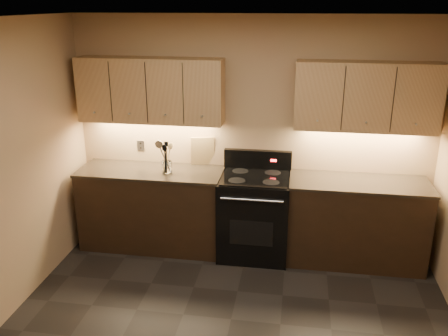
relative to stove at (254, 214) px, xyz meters
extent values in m
plane|color=silver|center=(-0.08, -1.68, 2.12)|extent=(4.00, 4.00, 0.00)
cube|color=tan|center=(-0.08, 0.32, 0.82)|extent=(4.00, 0.04, 2.60)
cube|color=black|center=(-1.18, 0.02, -0.03)|extent=(1.60, 0.60, 0.90)
cube|color=#3A3125|center=(-1.18, 0.02, 0.44)|extent=(1.62, 0.62, 0.03)
cube|color=black|center=(1.10, 0.02, -0.03)|extent=(1.44, 0.60, 0.90)
cube|color=#3A3125|center=(1.10, 0.02, 0.44)|extent=(1.46, 0.62, 0.03)
cube|color=black|center=(0.00, -0.01, -0.02)|extent=(0.76, 0.65, 0.92)
cube|color=black|center=(0.00, -0.01, 0.45)|extent=(0.70, 0.60, 0.01)
cube|color=black|center=(0.00, 0.28, 0.55)|extent=(0.76, 0.07, 0.22)
cube|color=red|center=(0.18, 0.24, 0.56)|extent=(0.06, 0.00, 0.03)
cylinder|color=silver|center=(0.00, -0.35, 0.32)|extent=(0.65, 0.02, 0.02)
cube|color=black|center=(0.00, -0.33, -0.07)|extent=(0.46, 0.00, 0.28)
cylinder|color=black|center=(-0.18, -0.16, 0.45)|extent=(0.18, 0.18, 0.00)
cylinder|color=black|center=(0.18, -0.16, 0.45)|extent=(0.18, 0.18, 0.00)
cylinder|color=black|center=(-0.18, 0.14, 0.45)|extent=(0.18, 0.18, 0.00)
cylinder|color=black|center=(0.18, 0.14, 0.45)|extent=(0.18, 0.18, 0.00)
cube|color=tan|center=(-1.18, 0.17, 1.32)|extent=(1.60, 0.30, 0.70)
cube|color=tan|center=(1.10, 0.17, 1.32)|extent=(1.44, 0.30, 0.70)
cube|color=#B2B5BA|center=(-1.38, 0.31, 0.64)|extent=(0.08, 0.01, 0.12)
cylinder|color=white|center=(-0.97, -0.03, 0.52)|extent=(0.12, 0.12, 0.14)
cylinder|color=white|center=(-0.97, -0.03, 0.46)|extent=(0.11, 0.11, 0.02)
cube|color=tan|center=(-0.64, 0.29, 0.62)|extent=(0.27, 0.12, 0.34)
camera|label=1|loc=(0.42, -4.79, 2.24)|focal=38.00mm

